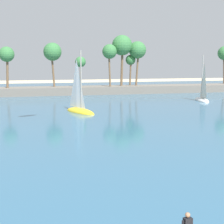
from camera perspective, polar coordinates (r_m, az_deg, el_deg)
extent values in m
cube|color=#33607F|center=(64.61, -9.67, 1.79)|extent=(220.00, 104.59, 0.06)
cube|color=slate|center=(76.74, -10.16, 3.52)|extent=(107.96, 6.00, 1.80)
cylinder|color=brown|center=(90.77, 18.45, 7.00)|extent=(0.92, 0.53, 7.71)
cylinder|color=brown|center=(75.85, -5.32, 6.35)|extent=(0.38, 0.42, 5.58)
sphere|color=#38753D|center=(75.79, -5.35, 8.46)|extent=(2.35, 2.35, 2.35)
cylinder|color=brown|center=(76.50, -17.30, 6.62)|extent=(0.77, 0.65, 7.23)
sphere|color=#38753D|center=(76.47, -17.43, 9.32)|extent=(3.28, 3.28, 3.28)
cylinder|color=brown|center=(80.86, 3.14, 6.67)|extent=(0.49, 0.73, 6.02)
sphere|color=#38753D|center=(80.80, 3.15, 8.80)|extent=(2.35, 2.35, 2.35)
cylinder|color=brown|center=(79.33, 1.70, 7.86)|extent=(0.71, 0.93, 9.39)
sphere|color=#38753D|center=(79.39, 1.71, 11.24)|extent=(4.68, 4.68, 4.68)
cylinder|color=brown|center=(76.98, -0.42, 7.28)|extent=(0.67, 0.46, 7.90)
sphere|color=#38753D|center=(76.97, -0.42, 10.22)|extent=(3.29, 3.29, 3.29)
cylinder|color=brown|center=(80.42, 4.31, 7.48)|extent=(0.88, 0.69, 8.34)
sphere|color=#38753D|center=(80.43, 4.34, 10.44)|extent=(4.04, 4.04, 4.04)
cylinder|color=brown|center=(77.45, -9.97, 7.13)|extent=(0.89, 0.50, 7.83)
sphere|color=#38753D|center=(77.45, -10.05, 10.02)|extent=(4.02, 4.02, 4.02)
cube|color=black|center=(14.76, 12.64, -18.08)|extent=(0.38, 0.27, 0.58)
sphere|color=#9E7051|center=(14.58, 12.70, -16.64)|extent=(0.21, 0.21, 0.21)
cylinder|color=black|center=(14.91, 13.36, -17.99)|extent=(0.09, 0.09, 0.50)
ellipsoid|color=yellow|center=(50.35, -5.40, -0.06)|extent=(4.77, 6.95, 1.35)
cylinder|color=gray|center=(49.56, -5.26, 5.49)|extent=(0.20, 0.20, 8.43)
pyramid|color=white|center=(50.56, -5.97, 4.83)|extent=(1.51, 2.82, 7.17)
ellipsoid|color=white|center=(66.60, 14.97, 1.84)|extent=(3.04, 6.67, 1.29)
cylinder|color=gray|center=(66.52, 15.05, 5.86)|extent=(0.19, 0.19, 8.03)
pyramid|color=silver|center=(65.51, 15.31, 5.28)|extent=(0.70, 2.88, 6.83)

